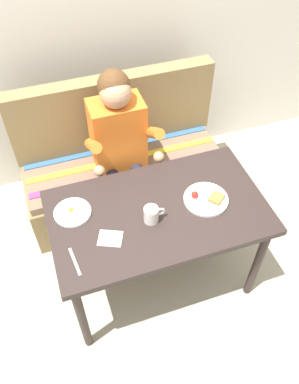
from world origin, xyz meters
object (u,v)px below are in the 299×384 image
couch (123,169)px  person (121,143)px  fork (75,262)px  plate_breakfast (207,199)px  plate_eggs (72,212)px  coffee_mug (152,214)px  table (158,219)px  napkin (110,238)px

couch → person: 0.45m
person → fork: person is taller
person → plate_breakfast: bearing=-62.0°
plate_eggs → coffee_mug: bearing=-24.9°
person → coffee_mug: person is taller
table → napkin: napkin is taller
person → fork: bearing=-120.8°
plate_breakfast → coffee_mug: bearing=-174.6°
plate_breakfast → napkin: plate_breakfast is taller
table → fork: bearing=-160.5°
couch → napkin: size_ratio=11.66×
couch → fork: (-0.50, -0.94, 0.40)m
fork → table: bearing=13.3°
couch → table: bearing=-90.0°
table → coffee_mug: size_ratio=10.17×
table → person: (-0.04, 0.59, 0.09)m
table → coffee_mug: coffee_mug is taller
plate_eggs → fork: plate_eggs is taller
plate_breakfast → napkin: 0.59m
plate_breakfast → napkin: (-0.58, -0.08, -0.01)m
table → person: size_ratio=0.99×
coffee_mug → napkin: coffee_mug is taller
table → couch: bearing=90.0°
couch → plate_breakfast: (0.28, -0.79, 0.41)m
couch → plate_eggs: bearing=-125.3°
table → plate_breakfast: (0.28, -0.02, 0.09)m
person → napkin: (-0.25, -0.69, -0.01)m
napkin → fork: (-0.20, -0.08, -0.00)m
plate_eggs → coffee_mug: (0.39, -0.18, 0.04)m
couch → plate_eggs: 0.88m
table → fork: size_ratio=7.06×
napkin → plate_breakfast: bearing=7.9°
table → person: bearing=94.3°
coffee_mug → fork: coffee_mug is taller
table → person: person is taller
fork → person: bearing=53.0°
plate_breakfast → plate_eggs: size_ratio=1.23×
table → coffee_mug: 0.15m
napkin → fork: napkin is taller
table → napkin: (-0.30, -0.10, 0.09)m
couch → plate_eggs: (-0.45, -0.64, 0.41)m
plate_eggs → coffee_mug: coffee_mug is taller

